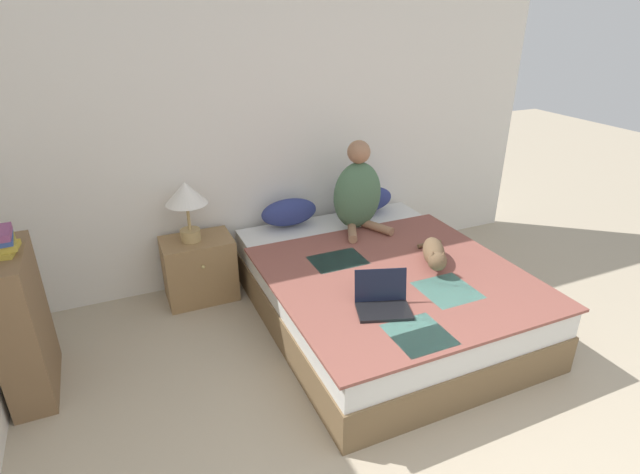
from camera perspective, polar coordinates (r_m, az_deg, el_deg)
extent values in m
cube|color=white|center=(4.15, -5.70, 12.43)|extent=(5.06, 0.05, 2.55)
cube|color=brown|center=(3.81, 6.84, -7.45)|extent=(1.65, 2.10, 0.27)
cube|color=silver|center=(3.70, 7.02, -4.46)|extent=(1.63, 2.07, 0.19)
cube|color=brown|center=(3.49, 8.85, -4.50)|extent=(1.70, 1.68, 0.02)
cube|color=#5B9384|center=(3.65, 2.04, -2.73)|extent=(0.39, 0.29, 0.01)
cube|color=#5B9384|center=(3.38, 14.35, -5.96)|extent=(0.35, 0.36, 0.01)
cube|color=#5B9384|center=(2.93, 11.25, -10.94)|extent=(0.33, 0.34, 0.01)
ellipsoid|color=navy|center=(4.19, -3.55, 2.85)|extent=(0.48, 0.21, 0.23)
ellipsoid|color=navy|center=(4.49, 5.40, 4.29)|extent=(0.48, 0.21, 0.23)
ellipsoid|color=#476B4C|center=(4.09, 4.29, 4.75)|extent=(0.42, 0.23, 0.56)
sphere|color=#9E7051|center=(3.98, 4.46, 9.67)|extent=(0.18, 0.18, 0.18)
cylinder|color=#9E7051|center=(4.02, 3.71, 0.58)|extent=(0.19, 0.29, 0.07)
cylinder|color=#9E7051|center=(4.12, 6.55, 1.12)|extent=(0.19, 0.29, 0.07)
ellipsoid|color=brown|center=(3.69, 12.85, -1.64)|extent=(0.32, 0.40, 0.15)
sphere|color=brown|center=(3.49, 13.26, -2.75)|extent=(0.13, 0.13, 0.13)
cone|color=brown|center=(3.48, 13.92, -2.06)|extent=(0.06, 0.06, 0.06)
cone|color=brown|center=(3.47, 12.75, -2.02)|extent=(0.06, 0.06, 0.06)
cylinder|color=brown|center=(3.94, 12.39, -0.80)|extent=(0.21, 0.04, 0.03)
cube|color=black|center=(3.08, 7.31, -8.40)|extent=(0.37, 0.30, 0.02)
cube|color=black|center=(3.12, 6.93, -5.46)|extent=(0.32, 0.15, 0.20)
cube|color=#937047|center=(4.10, -13.61, -3.54)|extent=(0.54, 0.37, 0.52)
sphere|color=tan|center=(3.88, -13.21, -3.34)|extent=(0.03, 0.03, 0.03)
cylinder|color=tan|center=(3.97, -14.57, 0.23)|extent=(0.15, 0.15, 0.09)
cylinder|color=tan|center=(3.91, -14.81, 2.26)|extent=(0.02, 0.02, 0.21)
cone|color=white|center=(3.84, -15.12, 4.88)|extent=(0.31, 0.31, 0.17)
cube|color=brown|center=(3.45, -30.95, -8.58)|extent=(0.23, 0.61, 0.93)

